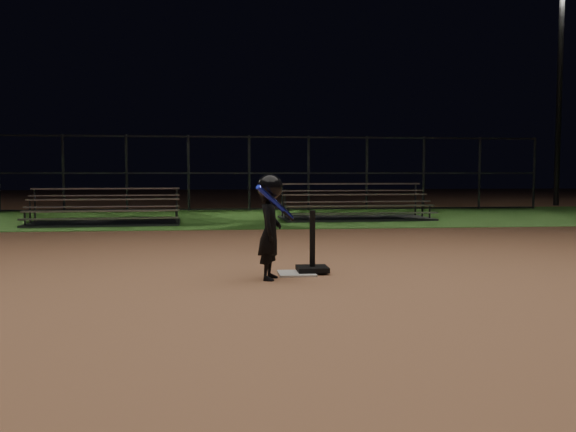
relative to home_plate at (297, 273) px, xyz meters
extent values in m
plane|color=#AC724E|center=(0.00, 0.00, -0.01)|extent=(80.00, 80.00, 0.00)
cube|color=#2E5F1E|center=(0.00, 10.00, -0.01)|extent=(60.00, 8.00, 0.01)
cube|color=beige|center=(0.00, 0.00, 0.00)|extent=(0.45, 0.45, 0.02)
cube|color=black|center=(0.20, 0.08, 0.04)|extent=(0.38, 0.38, 0.06)
cylinder|color=black|center=(0.20, 0.08, 0.42)|extent=(0.07, 0.07, 0.70)
imported|color=black|center=(-0.36, -0.32, 0.54)|extent=(0.35, 0.45, 1.11)
sphere|color=black|center=(-0.36, -0.32, 1.07)|extent=(0.30, 0.30, 0.30)
cylinder|color=#1622BF|center=(-0.31, -0.47, 0.89)|extent=(0.47, 0.40, 0.42)
cylinder|color=black|center=(-0.15, -0.35, 0.74)|extent=(0.17, 0.14, 0.14)
cube|color=#A6A6AA|center=(-3.72, 7.33, 0.35)|extent=(3.60, 0.42, 0.04)
cube|color=#A6A6AA|center=(-3.71, 7.08, 0.19)|extent=(3.60, 0.42, 0.03)
cube|color=#A6A6AA|center=(-3.75, 7.82, 0.60)|extent=(3.60, 0.42, 0.04)
cube|color=#A6A6AA|center=(-3.73, 7.57, 0.44)|extent=(3.60, 0.42, 0.03)
cube|color=#A6A6AA|center=(-3.78, 8.31, 0.85)|extent=(3.60, 0.42, 0.04)
cube|color=#A6A6AA|center=(-3.76, 8.06, 0.69)|extent=(3.60, 0.42, 0.03)
cube|color=#38383D|center=(-3.75, 7.82, 0.01)|extent=(3.68, 1.96, 0.05)
cube|color=#A1A2A6|center=(2.67, 8.19, 0.38)|extent=(3.97, 0.38, 0.04)
cube|color=#A1A2A6|center=(2.68, 7.92, 0.21)|extent=(3.97, 0.38, 0.03)
cube|color=#A1A2A6|center=(2.65, 8.74, 0.66)|extent=(3.97, 0.38, 0.04)
cube|color=#A1A2A6|center=(2.66, 8.46, 0.48)|extent=(3.97, 0.38, 0.03)
cube|color=#A1A2A6|center=(2.63, 9.28, 0.94)|extent=(3.97, 0.38, 0.04)
cube|color=#A1A2A6|center=(2.64, 9.01, 0.76)|extent=(3.97, 0.38, 0.03)
cube|color=#38383D|center=(2.65, 8.74, 0.02)|extent=(4.03, 2.07, 0.06)
cube|color=#38383D|center=(0.00, 13.00, 0.04)|extent=(20.00, 0.05, 0.05)
cube|color=#38383D|center=(0.00, 13.00, 1.24)|extent=(20.00, 0.05, 0.05)
cube|color=#38383D|center=(0.00, 13.00, 2.44)|extent=(20.00, 0.05, 0.05)
cylinder|color=#38383D|center=(-5.00, 13.00, 1.24)|extent=(0.08, 0.08, 2.50)
cylinder|color=#38383D|center=(0.00, 13.00, 1.24)|extent=(0.08, 0.08, 2.50)
cylinder|color=#38383D|center=(5.00, 13.00, 1.24)|extent=(0.08, 0.08, 2.50)
cylinder|color=#38383D|center=(10.00, 13.00, 1.24)|extent=(0.08, 0.08, 2.50)
cylinder|color=#2D2D30|center=(12.00, 15.00, 3.99)|extent=(0.20, 0.20, 8.00)
camera|label=1|loc=(-0.91, -7.35, 1.22)|focal=37.98mm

